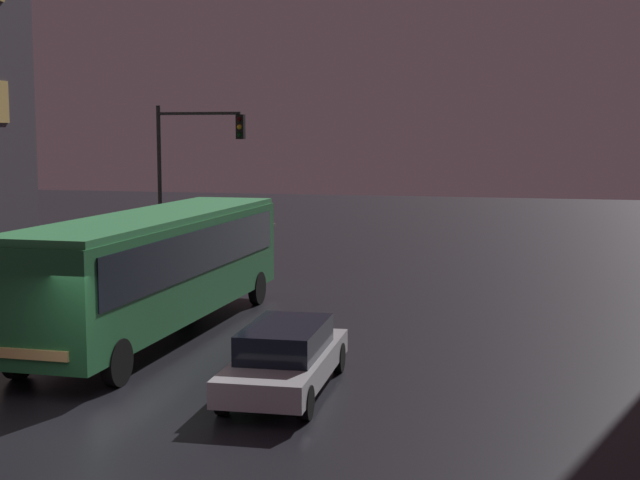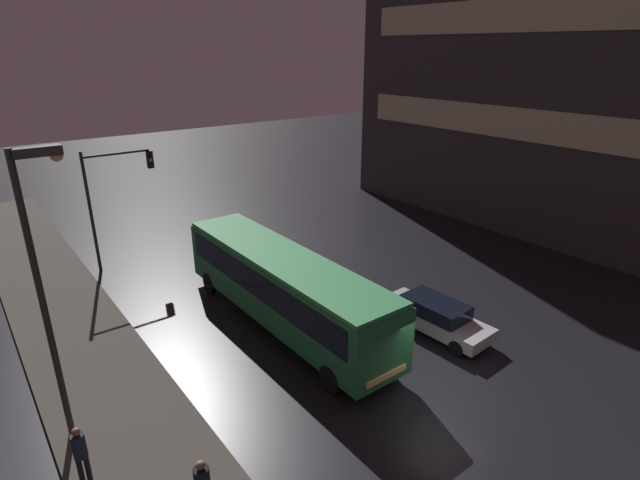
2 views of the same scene
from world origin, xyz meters
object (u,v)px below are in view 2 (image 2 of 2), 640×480
car_taxi (435,315)px  street_lamp_sidewalk (43,260)px  pedestrian_near (80,451)px  bus_near (283,283)px  traffic_light_main (112,188)px

car_taxi → street_lamp_sidewalk: bearing=-14.0°
pedestrian_near → street_lamp_sidewalk: size_ratio=0.21×
bus_near → pedestrian_near: bus_near is taller
pedestrian_near → car_taxi: bearing=68.5°
traffic_light_main → pedestrian_near: bearing=-110.5°
bus_near → street_lamp_sidewalk: street_lamp_sidewalk is taller
car_taxi → pedestrian_near: pedestrian_near is taller
car_taxi → pedestrian_near: bearing=-4.6°
car_taxi → pedestrian_near: (-13.32, 0.37, 0.46)m
traffic_light_main → street_lamp_sidewalk: 12.94m
bus_near → street_lamp_sidewalk: bearing=10.5°
bus_near → pedestrian_near: 9.49m
traffic_light_main → car_taxi: bearing=-60.8°
pedestrian_near → traffic_light_main: size_ratio=0.28×
car_taxi → pedestrian_near: size_ratio=2.77×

